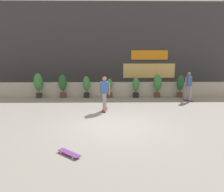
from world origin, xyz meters
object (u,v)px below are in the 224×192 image
(potted_plant_2, at_px, (86,86))
(skater_by_wall_right, at_px, (188,85))
(potted_plant_1, at_px, (63,84))
(potted_plant_4, at_px, (136,86))
(skateboard_near_camera, at_px, (69,153))
(potted_plant_0, at_px, (38,83))
(potted_plant_3, at_px, (109,87))
(skater_by_wall_left, at_px, (104,92))
(potted_plant_6, at_px, (180,85))
(potted_plant_5, at_px, (158,84))

(potted_plant_2, height_order, skater_by_wall_right, skater_by_wall_right)
(potted_plant_1, relative_size, potted_plant_4, 1.15)
(potted_plant_1, xyz_separation_m, skateboard_near_camera, (1.74, -8.12, -0.79))
(potted_plant_1, height_order, skateboard_near_camera, potted_plant_1)
(potted_plant_0, relative_size, skater_by_wall_right, 0.92)
(potted_plant_2, bearing_deg, potted_plant_3, 0.00)
(skateboard_near_camera, bearing_deg, skater_by_wall_left, 79.06)
(potted_plant_6, height_order, skater_by_wall_right, skater_by_wall_right)
(potted_plant_4, xyz_separation_m, skater_by_wall_right, (2.95, -1.05, 0.24))
(potted_plant_5, distance_m, potted_plant_6, 1.45)
(potted_plant_5, height_order, skater_by_wall_left, skater_by_wall_left)
(potted_plant_1, xyz_separation_m, skater_by_wall_left, (2.68, -3.27, 0.09))
(potted_plant_2, distance_m, skateboard_near_camera, 8.16)
(potted_plant_1, distance_m, potted_plant_2, 1.49)
(skater_by_wall_right, distance_m, skateboard_near_camera, 9.21)
(potted_plant_0, xyz_separation_m, skater_by_wall_left, (4.20, -3.27, 0.03))
(potted_plant_5, xyz_separation_m, skater_by_wall_right, (1.59, -1.05, 0.08))
(potted_plant_0, xyz_separation_m, potted_plant_4, (6.13, -0.00, -0.20))
(potted_plant_1, distance_m, potted_plant_5, 5.97)
(potted_plant_6, xyz_separation_m, skater_by_wall_left, (-4.75, -3.27, 0.13))
(skater_by_wall_right, bearing_deg, potted_plant_6, 97.48)
(potted_plant_3, bearing_deg, potted_plant_2, 180.00)
(potted_plant_3, bearing_deg, skater_by_wall_left, -94.52)
(potted_plant_2, bearing_deg, potted_plant_0, 180.00)
(potted_plant_6, relative_size, skateboard_near_camera, 1.92)
(potted_plant_3, relative_size, potted_plant_6, 0.86)
(potted_plant_2, bearing_deg, potted_plant_1, -180.00)
(potted_plant_4, bearing_deg, skater_by_wall_right, -19.60)
(potted_plant_0, bearing_deg, potted_plant_2, 0.00)
(potted_plant_2, xyz_separation_m, skater_by_wall_left, (1.19, -3.27, 0.17))
(potted_plant_4, bearing_deg, potted_plant_1, 180.00)
(potted_plant_5, bearing_deg, potted_plant_1, 180.00)
(potted_plant_2, bearing_deg, skater_by_wall_right, -9.81)
(potted_plant_2, xyz_separation_m, potted_plant_4, (3.12, -0.00, -0.07))
(potted_plant_1, height_order, potted_plant_2, potted_plant_1)
(potted_plant_1, bearing_deg, potted_plant_5, 0.00)
(skater_by_wall_left, relative_size, skateboard_near_camera, 2.30)
(potted_plant_0, height_order, skateboard_near_camera, potted_plant_0)
(potted_plant_5, height_order, skater_by_wall_right, skater_by_wall_right)
(potted_plant_4, height_order, skateboard_near_camera, potted_plant_4)
(potted_plant_1, bearing_deg, skateboard_near_camera, -77.93)
(potted_plant_3, distance_m, potted_plant_6, 4.49)
(potted_plant_6, height_order, skater_by_wall_left, skater_by_wall_left)
(potted_plant_1, xyz_separation_m, skater_by_wall_right, (7.56, -1.05, 0.09))
(potted_plant_5, height_order, skateboard_near_camera, potted_plant_5)
(potted_plant_1, bearing_deg, potted_plant_6, 0.00)
(skater_by_wall_right, bearing_deg, potted_plant_0, 173.40)
(potted_plant_6, bearing_deg, skater_by_wall_right, -82.52)
(potted_plant_2, xyz_separation_m, skater_by_wall_right, (6.07, -1.05, 0.17))
(potted_plant_2, relative_size, skater_by_wall_left, 0.80)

